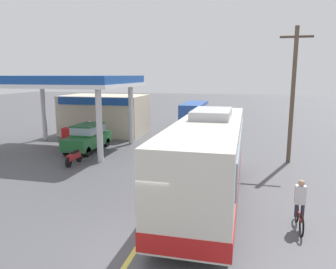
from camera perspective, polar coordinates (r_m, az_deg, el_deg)
The scene contains 10 objects.
ground at distance 29.35m, azimuth 7.48°, elevation 0.26°, with size 120.00×120.00×0.00m, color #4C4C51.
lane_divider_stripe at distance 24.47m, azimuth 6.19°, elevation -1.75°, with size 0.16×50.00×0.01m, color #D8CC4C.
coach_bus_main at distance 13.56m, azimuth 7.09°, elevation -4.33°, with size 2.60×11.04×3.69m.
gas_station_roadside at distance 27.21m, azimuth -12.82°, elevation 4.87°, with size 9.10×11.95×5.10m.
car_at_pump at distance 22.92m, azimuth -13.94°, elevation -0.26°, with size 1.70×4.20×1.82m.
minibus_opposing_lane at distance 32.03m, azimuth 4.64°, elevation 3.83°, with size 2.04×6.13×2.44m.
cyclist_on_shoulder at distance 12.06m, azimuth 22.16°, elevation -11.64°, with size 0.34×1.82×1.72m.
motorcycle_parked_forecourt at distance 19.68m, azimuth -16.20°, elevation -3.82°, with size 0.55×1.80×0.92m.
pedestrian_near_pump at distance 25.89m, azimuth -13.70°, elevation 0.77°, with size 0.55×0.22×1.66m.
utility_pole_roadside at distance 20.19m, azimuth 21.09°, elevation 6.79°, with size 1.80×0.24×7.86m.
Camera 1 is at (3.05, -8.73, 5.17)m, focal length 34.65 mm.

